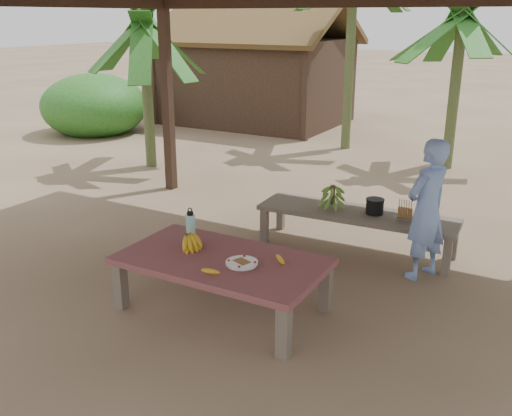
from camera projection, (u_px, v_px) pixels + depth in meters
The scene contains 15 objects.
ground at pixel (257, 287), 5.58m from camera, with size 80.00×80.00×0.00m, color brown.
work_table at pixel (222, 265), 5.03m from camera, with size 1.81×1.01×0.50m.
bench at pixel (357, 217), 6.35m from camera, with size 2.23×0.71×0.45m.
ripe_banana_bunch at pixel (187, 240), 5.19m from camera, with size 0.27×0.23×0.16m, color gold, non-canonical shape.
plate at pixel (242, 263), 4.86m from camera, with size 0.28×0.28×0.04m.
loose_banana_front at pixel (211, 271), 4.69m from camera, with size 0.04×0.16×0.04m, color gold.
loose_banana_side at pixel (280, 259), 4.92m from camera, with size 0.04×0.16×0.04m, color gold.
water_flask at pixel (191, 226), 5.40m from camera, with size 0.08×0.08×0.31m.
green_banana_stalk at pixel (333, 196), 6.41m from camera, with size 0.25×0.25×0.28m, color #598C2D, non-canonical shape.
cooking_pot at pixel (375, 207), 6.25m from camera, with size 0.19×0.19×0.16m, color black.
skewer_rack at pixel (405, 210), 6.03m from camera, with size 0.18×0.08×0.24m, color #A57F47, non-canonical shape.
woman at pixel (427, 210), 5.60m from camera, with size 0.52×0.34×1.42m, color #7391D9.
hut at pixel (257, 77), 13.92m from camera, with size 4.40×3.43×2.85m.
banana_plant_n at pixel (461, 30), 9.21m from camera, with size 1.80×1.80×2.78m.
banana_plant_w at pixel (144, 39), 9.39m from camera, with size 1.80×1.80×2.63m.
Camera 1 is at (2.47, -4.39, 2.52)m, focal length 40.00 mm.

